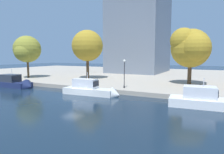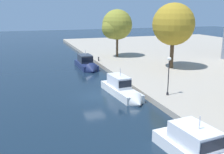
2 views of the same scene
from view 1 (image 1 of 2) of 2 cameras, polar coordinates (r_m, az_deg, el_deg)
The scene contains 11 objects.
ground_plane at distance 27.83m, azimuth -11.40°, elevation -6.09°, with size 220.00×220.00×0.00m, color #142333.
dock_promenade at distance 57.12m, azimuth 9.98°, elevation 0.47°, with size 120.00×55.00×0.68m, color #A39989.
motor_yacht_0 at distance 41.32m, azimuth -26.14°, elevation -1.72°, with size 8.66×2.83×4.30m.
motor_yacht_1 at distance 29.87m, azimuth -5.88°, elevation -3.89°, with size 9.15×2.93×4.18m.
motor_yacht_2 at distance 24.96m, azimuth 26.59°, elevation -6.59°, with size 8.93×3.65×4.47m.
mooring_bollard_0 at distance 45.26m, azimuth -25.11°, elevation -0.43°, with size 0.28×0.28×0.86m.
lamp_post at distance 31.75m, azimuth 3.57°, elevation 2.22°, with size 0.44×0.44×4.58m.
tree_0 at distance 45.74m, azimuth -7.53°, elevation 8.96°, with size 7.48×7.02×10.96m.
tree_1 at distance 51.18m, azimuth -23.44°, elevation 7.16°, with size 6.52×6.56×9.89m.
tree_2 at distance 37.99m, azimuth 21.66°, elevation 8.09°, with size 6.94×7.61×10.13m.
office_tower at distance 67.72m, azimuth 8.09°, elevation 21.02°, with size 15.77×19.96×47.43m.
Camera 1 is at (17.23, -21.08, 5.79)m, focal length 31.70 mm.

